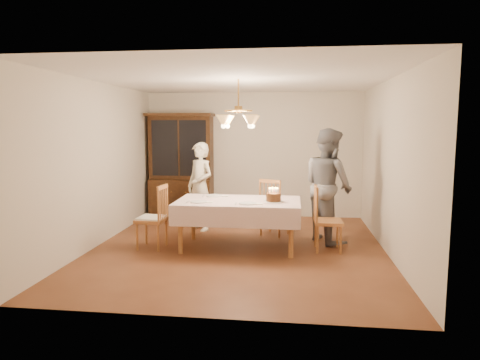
# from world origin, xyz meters

# --- Properties ---
(ground) EXTENTS (5.00, 5.00, 0.00)m
(ground) POSITION_xyz_m (0.00, 0.00, 0.00)
(ground) COLOR #572D18
(ground) RESTS_ON ground
(room_shell) EXTENTS (5.00, 5.00, 5.00)m
(room_shell) POSITION_xyz_m (0.00, 0.00, 1.58)
(room_shell) COLOR white
(room_shell) RESTS_ON ground
(dining_table) EXTENTS (1.90, 1.10, 0.76)m
(dining_table) POSITION_xyz_m (0.00, 0.00, 0.68)
(dining_table) COLOR #995B2C
(dining_table) RESTS_ON ground
(china_hutch) EXTENTS (1.38, 0.54, 2.16)m
(china_hutch) POSITION_xyz_m (-1.50, 2.25, 1.04)
(china_hutch) COLOR black
(china_hutch) RESTS_ON ground
(chair_far_side) EXTENTS (0.58, 0.57, 1.00)m
(chair_far_side) POSITION_xyz_m (0.52, 0.88, 0.44)
(chair_far_side) COLOR #995B2C
(chair_far_side) RESTS_ON ground
(chair_left_end) EXTENTS (0.44, 0.46, 1.00)m
(chair_left_end) POSITION_xyz_m (-1.34, -0.17, 0.45)
(chair_left_end) COLOR #995B2C
(chair_left_end) RESTS_ON ground
(chair_right_end) EXTENTS (0.43, 0.45, 1.00)m
(chair_right_end) POSITION_xyz_m (1.36, 0.03, 0.44)
(chair_right_end) COLOR #995B2C
(chair_right_end) RESTS_ON ground
(elderly_woman) EXTENTS (0.70, 0.66, 1.61)m
(elderly_woman) POSITION_xyz_m (-0.84, 1.10, 0.81)
(elderly_woman) COLOR #F1E8CB
(elderly_woman) RESTS_ON ground
(adult_in_grey) EXTENTS (1.07, 1.14, 1.87)m
(adult_in_grey) POSITION_xyz_m (1.41, 0.60, 0.93)
(adult_in_grey) COLOR slate
(adult_in_grey) RESTS_ON ground
(birthday_cake) EXTENTS (0.30, 0.30, 0.22)m
(birthday_cake) POSITION_xyz_m (0.54, -0.08, 0.82)
(birthday_cake) COLOR white
(birthday_cake) RESTS_ON dining_table
(place_setting_near_left) EXTENTS (0.40, 0.25, 0.02)m
(place_setting_near_left) POSITION_xyz_m (-0.56, -0.26, 0.77)
(place_setting_near_left) COLOR white
(place_setting_near_left) RESTS_ON dining_table
(place_setting_near_right) EXTENTS (0.41, 0.26, 0.02)m
(place_setting_near_right) POSITION_xyz_m (0.19, -0.29, 0.77)
(place_setting_near_right) COLOR white
(place_setting_near_right) RESTS_ON dining_table
(place_setting_far_left) EXTENTS (0.42, 0.27, 0.02)m
(place_setting_far_left) POSITION_xyz_m (-0.43, 0.35, 0.77)
(place_setting_far_left) COLOR white
(place_setting_far_left) RESTS_ON dining_table
(chandelier) EXTENTS (0.62, 0.62, 0.73)m
(chandelier) POSITION_xyz_m (-0.00, -0.00, 1.98)
(chandelier) COLOR #BF8C3F
(chandelier) RESTS_ON ground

